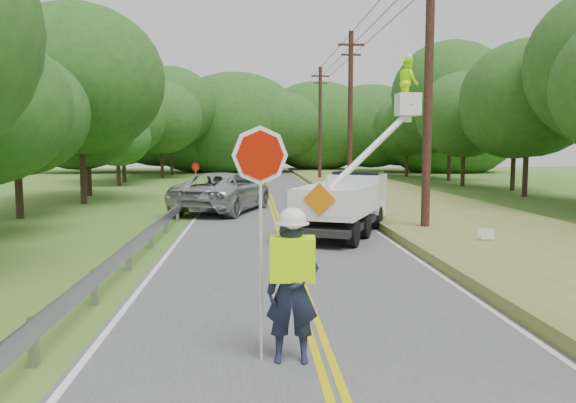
{
  "coord_description": "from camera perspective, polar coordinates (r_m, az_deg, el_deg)",
  "views": [
    {
      "loc": [
        -1.02,
        -9.65,
        3.09
      ],
      "look_at": [
        0.0,
        6.0,
        1.5
      ],
      "focal_mm": 34.24,
      "sensor_mm": 36.0,
      "label": 1
    }
  ],
  "objects": [
    {
      "name": "treeline_right",
      "position": [
        39.38,
        22.43,
        9.93
      ],
      "size": [
        10.74,
        50.64,
        12.24
      ],
      "color": "#332319",
      "rests_on": "ground"
    },
    {
      "name": "suv_silver",
      "position": [
        26.0,
        -6.73,
        1.01
      ],
      "size": [
        5.0,
        7.29,
        1.85
      ],
      "primitive_type": "imported",
      "rotation": [
        0.0,
        0.0,
        2.82
      ],
      "color": "#A8A9AF",
      "rests_on": "road"
    },
    {
      "name": "treeline_left",
      "position": [
        41.36,
        -16.74,
        9.46
      ],
      "size": [
        10.76,
        57.01,
        11.57
      ],
      "color": "#332319",
      "rests_on": "ground"
    },
    {
      "name": "stop_sign_permanent",
      "position": [
        29.93,
        -9.56,
        2.52
      ],
      "size": [
        0.4,
        0.29,
        2.21
      ],
      "color": "gray",
      "rests_on": "ground"
    },
    {
      "name": "tall_grass_verge",
      "position": [
        25.18,
        15.11,
        -1.12
      ],
      "size": [
        7.0,
        96.0,
        0.3
      ],
      "primitive_type": "cube",
      "color": "#5C6530",
      "rests_on": "ground"
    },
    {
      "name": "yard_sign",
      "position": [
        17.28,
        19.88,
        -3.28
      ],
      "size": [
        0.44,
        0.15,
        0.66
      ],
      "color": "white",
      "rests_on": "ground"
    },
    {
      "name": "flagger",
      "position": [
        7.81,
        0.38,
        -8.15
      ],
      "size": [
        1.23,
        0.55,
        3.35
      ],
      "color": "#191E33",
      "rests_on": "road"
    },
    {
      "name": "treeline_horizon",
      "position": [
        65.89,
        -1.3,
        7.87
      ],
      "size": [
        58.49,
        15.58,
        12.73
      ],
      "color": "#22481A",
      "rests_on": "ground"
    },
    {
      "name": "ground",
      "position": [
        10.19,
        2.25,
        -11.87
      ],
      "size": [
        140.0,
        140.0,
        0.0
      ],
      "primitive_type": "plane",
      "color": "#2E6320",
      "rests_on": "ground"
    },
    {
      "name": "suv_darkgrey",
      "position": [
        34.72,
        -4.23,
        1.88
      ],
      "size": [
        2.6,
        5.16,
        1.44
      ],
      "primitive_type": "imported",
      "rotation": [
        0.0,
        0.0,
        3.02
      ],
      "color": "#3D4245",
      "rests_on": "road"
    },
    {
      "name": "utility_poles",
      "position": [
        27.43,
        9.11,
        10.27
      ],
      "size": [
        1.6,
        43.3,
        10.0
      ],
      "color": "black",
      "rests_on": "ground"
    },
    {
      "name": "road",
      "position": [
        23.87,
        -1.25,
        -1.63
      ],
      "size": [
        7.2,
        96.0,
        0.03
      ],
      "color": "#47474A",
      "rests_on": "ground"
    },
    {
      "name": "guardrail",
      "position": [
        24.87,
        -10.64,
        -0.17
      ],
      "size": [
        0.18,
        48.0,
        0.77
      ],
      "color": "gray",
      "rests_on": "ground"
    },
    {
      "name": "bucket_truck",
      "position": [
        19.81,
        6.9,
        0.93
      ],
      "size": [
        4.64,
        6.31,
        6.06
      ],
      "color": "black",
      "rests_on": "road"
    }
  ]
}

